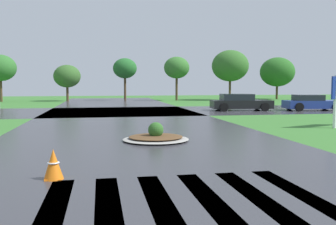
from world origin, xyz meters
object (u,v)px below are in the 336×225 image
at_px(car_blue_compact, 311,103).
at_px(traffic_cone, 53,165).
at_px(car_dark_suv, 240,103).
at_px(median_island, 156,137).

height_order(car_blue_compact, traffic_cone, car_blue_compact).
distance_m(car_blue_compact, traffic_cone, 24.57).
bearing_deg(car_blue_compact, car_dark_suv, 176.68).
height_order(median_island, traffic_cone, median_island).
relative_size(car_dark_suv, car_blue_compact, 1.07).
relative_size(car_blue_compact, traffic_cone, 6.64).
bearing_deg(median_island, traffic_cone, -121.30).
bearing_deg(traffic_cone, car_dark_suv, 58.02).
height_order(car_dark_suv, car_blue_compact, car_dark_suv).
distance_m(car_dark_suv, traffic_cone, 21.94).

